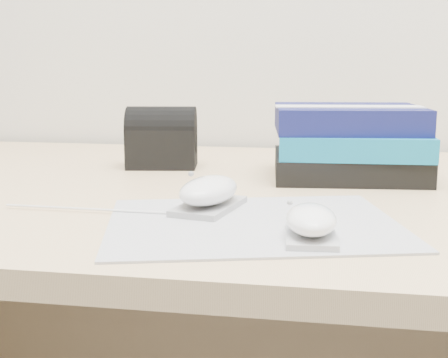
% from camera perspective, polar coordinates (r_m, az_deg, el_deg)
% --- Properties ---
extents(desk, '(1.60, 0.80, 0.73)m').
position_cam_1_polar(desk, '(1.04, 7.41, -12.88)').
color(desk, tan).
rests_on(desk, ground).
extents(mousepad, '(0.38, 0.33, 0.00)m').
position_cam_1_polar(mousepad, '(0.71, 2.68, -4.07)').
color(mousepad, gray).
rests_on(mousepad, desk).
extents(mouse_rear, '(0.08, 0.12, 0.05)m').
position_cam_1_polar(mouse_rear, '(0.76, -1.40, -1.30)').
color(mouse_rear, '#9A9A9C').
rests_on(mouse_rear, mousepad).
extents(mouse_front, '(0.06, 0.10, 0.04)m').
position_cam_1_polar(mouse_front, '(0.64, 7.97, -3.93)').
color(mouse_front, '#ADADB0').
rests_on(mouse_front, mousepad).
extents(usb_cable, '(0.22, 0.01, 0.00)m').
position_cam_1_polar(usb_cable, '(0.77, -12.14, -2.72)').
color(usb_cable, white).
rests_on(usb_cable, mousepad).
extents(book_stack, '(0.25, 0.21, 0.11)m').
position_cam_1_polar(book_stack, '(0.99, 11.40, 3.29)').
color(book_stack, black).
rests_on(book_stack, desk).
extents(pouch, '(0.13, 0.10, 0.10)m').
position_cam_1_polar(pouch, '(1.07, -5.70, 3.75)').
color(pouch, black).
rests_on(pouch, desk).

